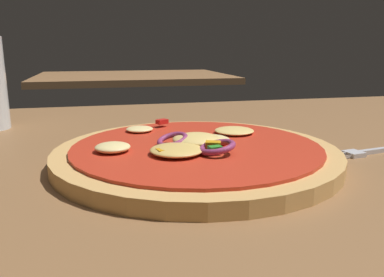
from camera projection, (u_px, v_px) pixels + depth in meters
name	position (u px, v px, depth m)	size (l,w,h in m)	color
dining_table	(258.00, 178.00, 0.39)	(1.39, 0.93, 0.03)	brown
pizza	(196.00, 152.00, 0.40)	(0.29, 0.29, 0.03)	tan
fork	(374.00, 151.00, 0.44)	(0.17, 0.04, 0.00)	silver
background_table	(133.00, 77.00, 1.72)	(0.83, 0.61, 0.03)	brown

